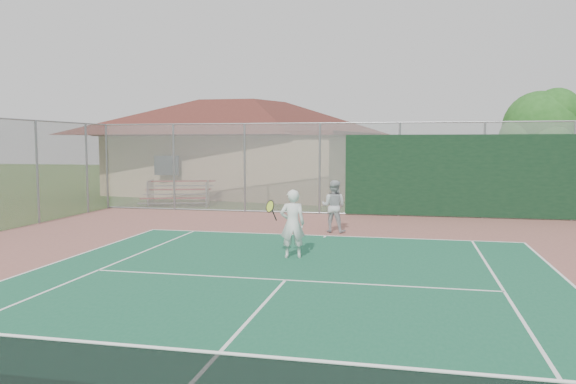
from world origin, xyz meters
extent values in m
cylinder|color=white|center=(0.00, 0.00, 1.00)|extent=(11.77, 0.03, 0.03)
cylinder|color=gray|center=(-10.00, 17.00, 1.75)|extent=(0.08, 0.08, 3.50)
cylinder|color=gray|center=(-7.00, 17.00, 1.75)|extent=(0.08, 0.08, 3.50)
cylinder|color=gray|center=(-4.00, 17.00, 1.75)|extent=(0.08, 0.08, 3.50)
cylinder|color=gray|center=(-1.00, 17.00, 1.75)|extent=(0.08, 0.08, 3.50)
cylinder|color=gray|center=(2.00, 17.00, 1.75)|extent=(0.08, 0.08, 3.50)
cylinder|color=gray|center=(5.00, 17.00, 1.75)|extent=(0.08, 0.08, 3.50)
cylinder|color=gray|center=(8.00, 17.00, 1.75)|extent=(0.08, 0.08, 3.50)
cylinder|color=gray|center=(0.00, 17.00, 3.50)|extent=(20.00, 0.05, 0.05)
cylinder|color=gray|center=(0.00, 17.00, 0.05)|extent=(20.00, 0.05, 0.05)
cube|color=#999EA0|center=(0.00, 17.00, 1.75)|extent=(20.00, 0.02, 3.50)
cube|color=black|center=(5.00, 16.95, 1.55)|extent=(10.00, 0.04, 3.00)
cylinder|color=gray|center=(-10.00, 15.50, 1.75)|extent=(0.08, 0.08, 3.50)
cylinder|color=gray|center=(-10.00, 12.50, 1.75)|extent=(0.08, 0.08, 3.50)
cube|color=#999EA0|center=(-10.00, 12.50, 1.75)|extent=(0.02, 9.00, 3.50)
cube|color=tan|center=(-6.44, 25.00, 1.57)|extent=(13.82, 10.47, 3.13)
cube|color=#5D2A22|center=(-6.44, 25.00, 3.18)|extent=(14.43, 11.07, 0.19)
pyramid|color=#5D2A22|center=(-6.44, 25.00, 5.01)|extent=(15.20, 11.51, 1.88)
cube|color=black|center=(-4.35, 20.80, 1.10)|extent=(0.94, 0.06, 2.19)
cube|color=#A22D25|center=(-7.66, 18.43, 0.34)|extent=(2.85, 1.12, 0.05)
cube|color=#B2B5BA|center=(-7.66, 18.19, 0.15)|extent=(2.84, 1.09, 0.04)
cube|color=#A22D25|center=(-7.66, 18.96, 0.68)|extent=(2.85, 1.12, 0.05)
cube|color=#B2B5BA|center=(-7.66, 18.72, 0.48)|extent=(2.84, 1.09, 0.04)
cube|color=#A22D25|center=(-7.66, 19.50, 1.02)|extent=(2.85, 1.12, 0.05)
cube|color=#B2B5BA|center=(-7.66, 19.25, 0.82)|extent=(2.84, 1.09, 0.04)
cube|color=#B2B5BA|center=(-9.01, 18.96, 0.53)|extent=(0.57, 1.68, 1.06)
cube|color=#B2B5BA|center=(-6.30, 18.96, 0.53)|extent=(0.57, 1.68, 1.06)
cylinder|color=#3C2616|center=(7.62, 20.68, 1.31)|extent=(0.34, 0.34, 2.63)
sphere|color=#1F541A|center=(7.62, 20.68, 3.38)|extent=(3.01, 3.01, 3.01)
sphere|color=#1F541A|center=(8.46, 20.96, 3.01)|extent=(2.07, 2.07, 2.07)
sphere|color=#1F541A|center=(6.87, 20.30, 2.91)|extent=(1.88, 1.88, 1.88)
sphere|color=#1F541A|center=(7.81, 19.83, 2.82)|extent=(1.69, 1.69, 1.69)
sphere|color=#1F541A|center=(7.34, 21.43, 3.19)|extent=(1.88, 1.88, 1.88)
sphere|color=#1F541A|center=(8.18, 20.49, 4.04)|extent=(1.88, 1.88, 1.88)
imported|color=silver|center=(-0.31, 8.59, 0.81)|extent=(0.68, 0.53, 1.63)
imported|color=#B3B6B9|center=(0.13, 12.64, 0.79)|extent=(0.85, 0.71, 1.59)
camera|label=1|loc=(2.37, -4.30, 2.74)|focal=35.00mm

